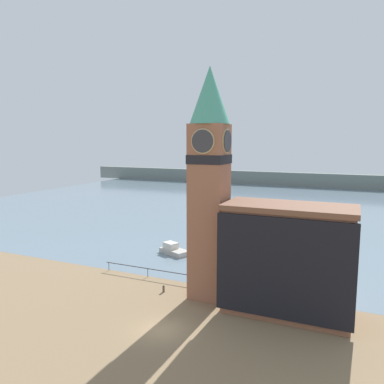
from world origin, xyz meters
The scene contains 8 objects.
ground_plane centered at (0.00, 0.00, 0.00)m, with size 160.00×160.00×0.00m, color #846B4C.
water centered at (0.00, 70.81, 0.00)m, with size 160.00×120.00×0.00m.
far_shoreline centered at (0.00, 110.81, 2.50)m, with size 180.00×3.00×5.00m.
pier_railing centered at (-7.57, 10.56, 0.96)m, with size 11.94×0.08×1.09m.
clock_tower centered at (1.16, 8.35, 12.53)m, with size 4.02×4.02×23.57m.
pier_building centered at (9.32, 7.69, 5.25)m, with size 12.03×5.86×10.45m.
boat_near centered at (-8.99, 20.26, 0.56)m, with size 4.88×3.64×1.55m.
mooring_bollard_near centered at (-3.68, 7.32, 0.42)m, with size 0.26×0.26×0.77m.
Camera 1 is at (14.74, -26.89, 16.27)m, focal length 35.00 mm.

